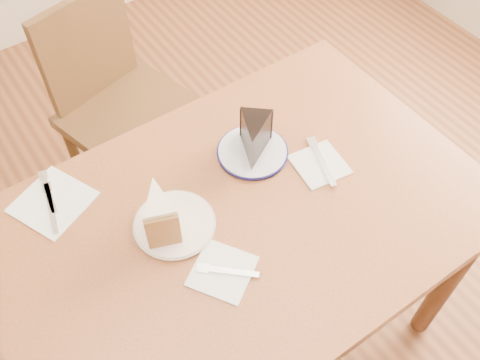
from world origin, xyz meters
The scene contains 14 objects.
ground centered at (0.00, 0.00, 0.00)m, with size 4.00×4.00×0.00m, color #452312.
table centered at (0.00, 0.00, 0.65)m, with size 1.20×0.80×0.75m.
chair_far centered at (0.02, 0.77, 0.48)m, with size 0.52×0.52×0.86m.
plate_cream centered at (-0.15, 0.06, 0.76)m, with size 0.19×0.19×0.01m, color white.
plate_navy centered at (0.13, 0.14, 0.76)m, with size 0.18×0.18×0.01m, color white.
carrot_cake centered at (-0.18, 0.08, 0.81)m, with size 0.07×0.10×0.10m, color beige, non-canonical shape.
chocolate_cake centered at (0.13, 0.13, 0.81)m, with size 0.08×0.12×0.10m, color black, non-canonical shape.
napkin_cream centered at (-0.13, -0.10, 0.75)m, with size 0.13×0.13×0.00m, color white.
napkin_navy centered at (0.25, 0.01, 0.75)m, with size 0.13×0.13×0.00m, color white.
napkin_spare centered at (-0.37, 0.29, 0.75)m, with size 0.17×0.17×0.00m, color white.
fork_cream centered at (-0.12, -0.11, 0.76)m, with size 0.01×0.14×0.00m, color silver.
knife_navy centered at (0.26, 0.01, 0.76)m, with size 0.02×0.17×0.00m, color silver.
fork_spare centered at (-0.36, 0.32, 0.76)m, with size 0.01×0.14×0.00m, color silver.
knife_spare centered at (-0.38, 0.28, 0.76)m, with size 0.01×0.16×0.00m, color silver.
Camera 1 is at (-0.42, -0.60, 1.83)m, focal length 40.00 mm.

